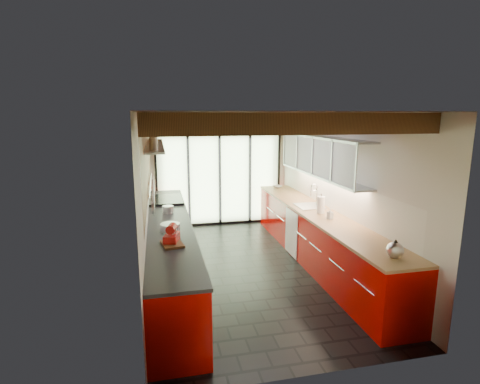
{
  "coord_description": "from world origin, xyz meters",
  "views": [
    {
      "loc": [
        -1.41,
        -5.82,
        2.57
      ],
      "look_at": [
        -0.03,
        0.4,
        1.25
      ],
      "focal_mm": 28.0,
      "sensor_mm": 36.0,
      "label": 1
    }
  ],
  "objects": [
    {
      "name": "upper_cabinets_right",
      "position": [
        1.43,
        0.3,
        1.85
      ],
      "size": [
        0.34,
        3.0,
        3.0
      ],
      "color": "silver",
      "rests_on": "ground"
    },
    {
      "name": "range_stove",
      "position": [
        -1.28,
        1.45,
        0.47
      ],
      "size": [
        0.66,
        0.9,
        0.97
      ],
      "color": "silver",
      "rests_on": "ground"
    },
    {
      "name": "left_wall_fixtures",
      "position": [
        -1.47,
        0.25,
        1.8
      ],
      "size": [
        0.28,
        2.6,
        0.96
      ],
      "color": "silver",
      "rests_on": "ground"
    },
    {
      "name": "pot_large",
      "position": [
        -1.27,
        0.52,
        0.98
      ],
      "size": [
        0.21,
        0.21,
        0.12
      ],
      "primitive_type": "cylinder",
      "rotation": [
        0.0,
        0.0,
        0.12
      ],
      "color": "silver",
      "rests_on": "left_counter"
    },
    {
      "name": "ceiling_beams",
      "position": [
        -0.0,
        0.38,
        2.46
      ],
      "size": [
        3.14,
        5.06,
        4.9
      ],
      "color": "#593316",
      "rests_on": "ground"
    },
    {
      "name": "ground",
      "position": [
        0.0,
        0.0,
        0.0
      ],
      "size": [
        5.5,
        5.5,
        0.0
      ],
      "primitive_type": "plane",
      "color": "black",
      "rests_on": "ground"
    },
    {
      "name": "kettle",
      "position": [
        1.27,
        -2.16,
        1.02
      ],
      "size": [
        0.24,
        0.26,
        0.23
      ],
      "color": "silver",
      "rests_on": "right_counter"
    },
    {
      "name": "glass_door",
      "position": [
        0.0,
        2.69,
        1.66
      ],
      "size": [
        2.95,
        0.1,
        2.9
      ],
      "color": "#C6EAAD",
      "rests_on": "ground"
    },
    {
      "name": "paper_towel",
      "position": [
        1.27,
        -0.1,
        1.06
      ],
      "size": [
        0.14,
        0.14,
        0.35
      ],
      "color": "white",
      "rests_on": "right_counter"
    },
    {
      "name": "left_counter",
      "position": [
        -1.28,
        0.0,
        0.46
      ],
      "size": [
        0.68,
        5.0,
        0.92
      ],
      "color": "#B50500",
      "rests_on": "ground"
    },
    {
      "name": "sink_assembly",
      "position": [
        1.29,
        0.4,
        0.96
      ],
      "size": [
        0.45,
        0.52,
        0.43
      ],
      "color": "silver",
      "rests_on": "right_counter"
    },
    {
      "name": "soap_bottle",
      "position": [
        1.27,
        -0.46,
        1.01
      ],
      "size": [
        0.1,
        0.1,
        0.17
      ],
      "primitive_type": "imported",
      "rotation": [
        0.0,
        0.0,
        0.28
      ],
      "color": "silver",
      "rests_on": "right_counter"
    },
    {
      "name": "right_counter",
      "position": [
        1.27,
        0.0,
        0.46
      ],
      "size": [
        0.68,
        5.0,
        0.92
      ],
      "color": "#B50500",
      "rests_on": "ground"
    },
    {
      "name": "stand_mixer",
      "position": [
        -1.27,
        -1.07,
        1.02
      ],
      "size": [
        0.24,
        0.32,
        0.26
      ],
      "color": "red",
      "rests_on": "left_counter"
    },
    {
      "name": "bowl",
      "position": [
        1.27,
        2.25,
        0.95
      ],
      "size": [
        0.26,
        0.26,
        0.05
      ],
      "primitive_type": "imported",
      "rotation": [
        0.0,
        0.0,
        0.35
      ],
      "color": "silver",
      "rests_on": "right_counter"
    },
    {
      "name": "room_shell",
      "position": [
        0.0,
        0.0,
        1.65
      ],
      "size": [
        5.5,
        5.5,
        5.5
      ],
      "color": "silver",
      "rests_on": "ground"
    },
    {
      "name": "pot_small",
      "position": [
        -1.27,
        -0.54,
        0.97
      ],
      "size": [
        0.34,
        0.34,
        0.11
      ],
      "primitive_type": "cylinder",
      "rotation": [
        0.0,
        0.0,
        -0.21
      ],
      "color": "silver",
      "rests_on": "left_counter"
    },
    {
      "name": "cutting_board",
      "position": [
        -1.27,
        -1.16,
        0.93
      ],
      "size": [
        0.31,
        0.39,
        0.03
      ],
      "primitive_type": "cube",
      "rotation": [
        0.0,
        0.0,
        0.19
      ],
      "color": "brown",
      "rests_on": "left_counter"
    }
  ]
}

